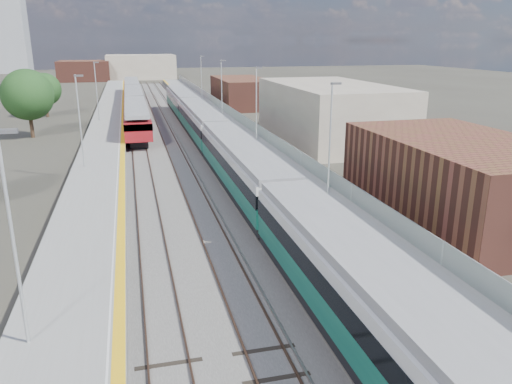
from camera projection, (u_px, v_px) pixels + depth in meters
name	position (u px, v px, depth m)	size (l,w,h in m)	color
ground	(186.00, 138.00, 59.01)	(320.00, 320.00, 0.00)	#47443A
ballast_bed	(165.00, 135.00, 60.79)	(10.50, 155.00, 0.06)	#565451
tracks	(169.00, 132.00, 62.46)	(8.96, 160.00, 0.17)	#4C3323
platform_right	(226.00, 128.00, 62.40)	(4.70, 155.00, 8.52)	slate
platform_left	(107.00, 134.00, 59.05)	(4.30, 155.00, 8.52)	slate
buildings	(79.00, 42.00, 133.83)	(72.00, 185.50, 40.00)	brown
green_train	(218.00, 139.00, 46.07)	(2.99, 83.29, 3.30)	black
red_train	(134.00, 100.00, 78.03)	(2.90, 58.89, 3.67)	black
tree_b	(28.00, 95.00, 57.95)	(5.90, 5.90, 8.00)	#382619
tree_c	(45.00, 89.00, 74.25)	(4.82, 4.82, 6.53)	#382619
tree_d	(315.00, 92.00, 76.41)	(4.14, 4.14, 5.61)	#382619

